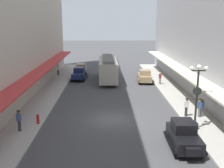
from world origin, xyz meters
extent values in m
plane|color=#424244|center=(0.00, 0.00, 0.00)|extent=(200.00, 200.00, 0.00)
cube|color=#A8A59E|center=(-7.50, 0.00, 0.07)|extent=(3.00, 60.00, 0.15)
cube|color=#A8A59E|center=(7.50, 0.00, 0.07)|extent=(3.00, 60.00, 0.15)
cube|color=#BF3333|center=(-8.10, 0.00, 3.00)|extent=(1.80, 54.00, 0.16)
cube|color=beige|center=(8.10, 0.00, 3.00)|extent=(1.80, 54.00, 0.16)
cube|color=#19234C|center=(-4.68, 16.54, 0.74)|extent=(1.89, 3.98, 0.80)
cube|color=#19234C|center=(-4.67, 16.79, 1.49)|extent=(1.52, 1.77, 0.70)
cube|color=#8C9EA8|center=(-4.67, 16.79, 1.49)|extent=(1.45, 1.73, 0.42)
cube|color=#19234C|center=(-4.78, 14.41, 0.79)|extent=(0.95, 0.40, 0.52)
cube|color=black|center=(-3.73, 16.49, 0.42)|extent=(0.41, 3.52, 0.12)
cube|color=black|center=(-5.63, 16.58, 0.42)|extent=(0.41, 3.52, 0.12)
cylinder|color=black|center=(-3.94, 15.13, 0.34)|extent=(0.25, 0.69, 0.68)
cylinder|color=black|center=(-5.55, 15.21, 0.34)|extent=(0.25, 0.69, 0.68)
cylinder|color=black|center=(-3.81, 17.86, 0.34)|extent=(0.25, 0.69, 0.68)
cylinder|color=black|center=(-5.42, 17.94, 0.34)|extent=(0.25, 0.69, 0.68)
cube|color=#997F5B|center=(4.83, 14.53, 0.74)|extent=(1.88, 3.97, 0.80)
cube|color=#997F5B|center=(4.82, 14.28, 1.49)|extent=(1.52, 1.76, 0.70)
cube|color=#8C9EA8|center=(4.82, 14.28, 1.49)|extent=(1.44, 1.73, 0.42)
cube|color=#997F5B|center=(4.93, 16.66, 0.79)|extent=(0.95, 0.40, 0.52)
cube|color=#4C3F2D|center=(3.88, 14.58, 0.42)|extent=(0.40, 3.52, 0.12)
cube|color=#4C3F2D|center=(5.78, 14.49, 0.42)|extent=(0.40, 3.52, 0.12)
cylinder|color=black|center=(4.08, 15.93, 0.34)|extent=(0.25, 0.69, 0.68)
cylinder|color=black|center=(5.70, 15.86, 0.34)|extent=(0.25, 0.69, 0.68)
cylinder|color=black|center=(3.96, 13.21, 0.34)|extent=(0.25, 0.69, 0.68)
cylinder|color=black|center=(5.57, 13.13, 0.34)|extent=(0.25, 0.69, 0.68)
cube|color=#997F5B|center=(-4.69, 20.41, 0.74)|extent=(1.89, 3.98, 0.80)
cube|color=#997F5B|center=(-4.68, 20.16, 1.49)|extent=(1.52, 1.77, 0.70)
cube|color=#8C9EA8|center=(-4.68, 20.16, 1.49)|extent=(1.45, 1.73, 0.42)
cube|color=#997F5B|center=(-4.80, 22.54, 0.79)|extent=(0.95, 0.40, 0.52)
cube|color=#4C3F2D|center=(-5.64, 20.37, 0.42)|extent=(0.41, 3.52, 0.12)
cube|color=#4C3F2D|center=(-3.74, 20.46, 0.42)|extent=(0.41, 3.52, 0.12)
cylinder|color=black|center=(-5.57, 21.74, 0.34)|extent=(0.25, 0.69, 0.68)
cylinder|color=black|center=(-3.95, 21.81, 0.34)|extent=(0.25, 0.69, 0.68)
cylinder|color=black|center=(-5.43, 19.01, 0.34)|extent=(0.25, 0.69, 0.68)
cylinder|color=black|center=(-3.82, 19.09, 0.34)|extent=(0.25, 0.69, 0.68)
cube|color=black|center=(4.66, -5.60, 0.74)|extent=(1.79, 3.94, 0.80)
cube|color=black|center=(4.67, -5.35, 1.49)|extent=(1.48, 1.73, 0.70)
cube|color=#8C9EA8|center=(4.67, -5.35, 1.49)|extent=(1.41, 1.70, 0.42)
cube|color=black|center=(4.61, -7.73, 0.79)|extent=(0.94, 0.38, 0.52)
cube|color=black|center=(5.61, -5.62, 0.42)|extent=(0.32, 3.51, 0.12)
cube|color=black|center=(3.71, -5.58, 0.42)|extent=(0.32, 3.51, 0.12)
cylinder|color=black|center=(5.44, -6.98, 0.34)|extent=(0.24, 0.68, 0.68)
cylinder|color=black|center=(3.82, -6.94, 0.34)|extent=(0.24, 0.68, 0.68)
cylinder|color=black|center=(5.50, -4.25, 0.34)|extent=(0.24, 0.68, 0.68)
cylinder|color=black|center=(3.88, -4.21, 0.34)|extent=(0.24, 0.68, 0.68)
cube|color=#ADA899|center=(-0.40, 15.79, 1.75)|extent=(2.67, 9.64, 2.70)
cube|color=#5F5C54|center=(-0.40, 15.79, 3.28)|extent=(1.65, 8.67, 0.36)
cube|color=#8C9EA8|center=(-0.40, 15.79, 2.22)|extent=(2.68, 8.88, 0.95)
cube|color=black|center=(-0.45, 18.67, 0.20)|extent=(2.02, 1.24, 0.40)
cube|color=black|center=(-0.35, 12.91, 0.20)|extent=(2.02, 1.24, 0.40)
cube|color=black|center=(6.40, -2.63, 0.40)|extent=(0.44, 0.44, 0.50)
cylinder|color=black|center=(6.40, -2.63, 2.75)|extent=(0.16, 0.16, 4.20)
cube|color=black|center=(6.40, -2.63, 4.85)|extent=(1.10, 0.10, 0.10)
sphere|color=white|center=(5.85, -2.63, 5.03)|extent=(0.32, 0.32, 0.32)
sphere|color=white|center=(6.95, -2.63, 5.03)|extent=(0.32, 0.32, 0.32)
sphere|color=white|center=(6.40, -2.63, 5.13)|extent=(0.36, 0.36, 0.36)
cylinder|color=black|center=(6.40, -2.63, 3.25)|extent=(0.64, 0.18, 0.64)
cylinder|color=silver|center=(6.40, -2.53, 3.25)|extent=(0.56, 0.02, 0.56)
cylinder|color=#B21E19|center=(-6.35, -1.29, 0.50)|extent=(0.24, 0.24, 0.70)
sphere|color=#B21E19|center=(-6.35, -1.29, 0.87)|extent=(0.20, 0.20, 0.20)
cylinder|color=slate|center=(7.90, 0.08, 0.57)|extent=(0.24, 0.24, 0.85)
cube|color=#3F598C|center=(7.90, 0.08, 1.28)|extent=(0.36, 0.22, 0.56)
sphere|color=brown|center=(7.90, 0.08, 1.68)|extent=(0.22, 0.22, 0.22)
cylinder|color=slate|center=(6.68, 12.81, 0.57)|extent=(0.24, 0.24, 0.85)
cube|color=maroon|center=(6.68, 12.81, 1.28)|extent=(0.36, 0.22, 0.56)
sphere|color=beige|center=(6.68, 12.81, 1.68)|extent=(0.22, 0.22, 0.22)
cylinder|color=#2D2D33|center=(6.55, 0.22, 0.57)|extent=(0.24, 0.24, 0.85)
cube|color=white|center=(6.55, 0.22, 1.28)|extent=(0.36, 0.22, 0.56)
sphere|color=#9E7051|center=(6.55, 0.22, 1.68)|extent=(0.22, 0.22, 0.22)
cylinder|color=black|center=(6.55, 0.22, 1.80)|extent=(0.28, 0.28, 0.04)
cylinder|color=slate|center=(7.65, -0.02, 0.57)|extent=(0.24, 0.24, 0.85)
cube|color=#3F598C|center=(7.65, -0.02, 1.28)|extent=(0.36, 0.22, 0.56)
sphere|color=tan|center=(7.65, -0.02, 1.68)|extent=(0.22, 0.22, 0.22)
cylinder|color=black|center=(7.65, -0.02, 1.80)|extent=(0.28, 0.28, 0.04)
cylinder|color=#2D2D33|center=(-8.26, 19.25, 0.57)|extent=(0.24, 0.24, 0.85)
cube|color=white|center=(-8.26, 19.25, 1.28)|extent=(0.36, 0.22, 0.56)
sphere|color=beige|center=(-8.26, 19.25, 1.68)|extent=(0.22, 0.22, 0.22)
cylinder|color=black|center=(-8.26, 19.25, 1.80)|extent=(0.28, 0.28, 0.04)
cylinder|color=#2D2D33|center=(-7.38, -2.83, 0.57)|extent=(0.24, 0.24, 0.85)
cube|color=#3F598C|center=(-7.38, -2.83, 1.28)|extent=(0.36, 0.22, 0.56)
sphere|color=brown|center=(-7.38, -2.83, 1.68)|extent=(0.22, 0.22, 0.22)
cylinder|color=black|center=(-7.38, -2.83, 1.80)|extent=(0.28, 0.28, 0.04)
camera|label=1|loc=(-0.61, -22.31, 8.48)|focal=42.63mm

